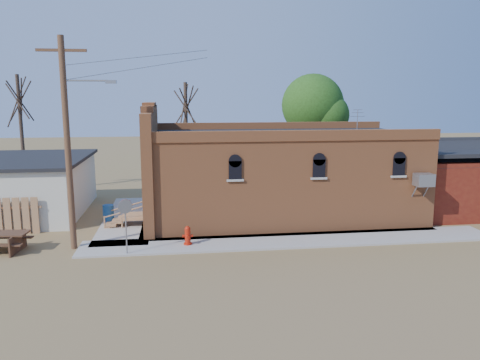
{
  "coord_description": "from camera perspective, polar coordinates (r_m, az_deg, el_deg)",
  "views": [
    {
      "loc": [
        -3.61,
        -19.19,
        6.55
      ],
      "look_at": [
        -0.53,
        3.78,
        2.4
      ],
      "focal_mm": 35.0,
      "sensor_mm": 36.0,
      "label": 1
    }
  ],
  "objects": [
    {
      "name": "sidewalk_west",
      "position": [
        26.15,
        -13.34,
        -4.54
      ],
      "size": [
        2.6,
        10.0,
        0.08
      ],
      "primitive_type": "cube",
      "color": "#9E9991",
      "rests_on": "ground"
    },
    {
      "name": "tree_leafy",
      "position": [
        34.07,
        8.85,
        9.0
      ],
      "size": [
        4.4,
        4.4,
        8.15
      ],
      "color": "#4E382D",
      "rests_on": "ground"
    },
    {
      "name": "tree_bare_near",
      "position": [
        32.2,
        -6.64,
        9.04
      ],
      "size": [
        2.8,
        2.8,
        7.65
      ],
      "color": "#4E382D",
      "rests_on": "ground"
    },
    {
      "name": "ground",
      "position": [
        20.59,
        2.89,
        -8.41
      ],
      "size": [
        120.0,
        120.0,
        0.0
      ],
      "primitive_type": "plane",
      "color": "olive",
      "rests_on": "ground"
    },
    {
      "name": "fire_hydrant",
      "position": [
        20.94,
        -6.4,
        -6.73
      ],
      "size": [
        0.48,
        0.45,
        0.84
      ],
      "rotation": [
        0.0,
        0.0,
        0.17
      ],
      "color": "#B51C0A",
      "rests_on": "sidewalk_south"
    },
    {
      "name": "picnic_table",
      "position": [
        22.46,
        -26.91,
        -6.46
      ],
      "size": [
        2.2,
        1.76,
        0.85
      ],
      "rotation": [
        0.0,
        0.0,
        -0.11
      ],
      "color": "#4C2E1E",
      "rests_on": "ground"
    },
    {
      "name": "tree_bare_far",
      "position": [
        34.77,
        -25.35,
        8.88
      ],
      "size": [
        2.8,
        2.8,
        8.16
      ],
      "color": "#4E382D",
      "rests_on": "ground"
    },
    {
      "name": "brick_bar",
      "position": [
        25.58,
        4.31,
        0.65
      ],
      "size": [
        16.4,
        7.97,
        6.3
      ],
      "color": "#C36B3B",
      "rests_on": "ground"
    },
    {
      "name": "red_shed",
      "position": [
        29.26,
        23.56,
        0.89
      ],
      "size": [
        5.4,
        6.4,
        4.3
      ],
      "color": "#5E1710",
      "rests_on": "ground"
    },
    {
      "name": "utility_pole",
      "position": [
        20.96,
        -20.18,
        4.66
      ],
      "size": [
        3.12,
        0.26,
        9.0
      ],
      "color": "#492F1D",
      "rests_on": "ground"
    },
    {
      "name": "trash_barrel",
      "position": [
        25.57,
        -15.75,
        -3.89
      ],
      "size": [
        0.71,
        0.71,
        0.87
      ],
      "primitive_type": "cylinder",
      "rotation": [
        0.0,
        0.0,
        -0.33
      ],
      "color": "#1B4B89",
      "rests_on": "sidewalk_west"
    },
    {
      "name": "stop_sign",
      "position": [
        19.87,
        -13.81,
        -3.79
      ],
      "size": [
        0.6,
        0.3,
        2.32
      ],
      "rotation": [
        0.0,
        0.0,
        -0.02
      ],
      "color": "gray",
      "rests_on": "sidewalk_south"
    },
    {
      "name": "sidewalk_south",
      "position": [
        21.73,
        6.38,
        -7.35
      ],
      "size": [
        19.0,
        2.2,
        0.08
      ],
      "primitive_type": "cube",
      "color": "#9E9991",
      "rests_on": "ground"
    }
  ]
}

